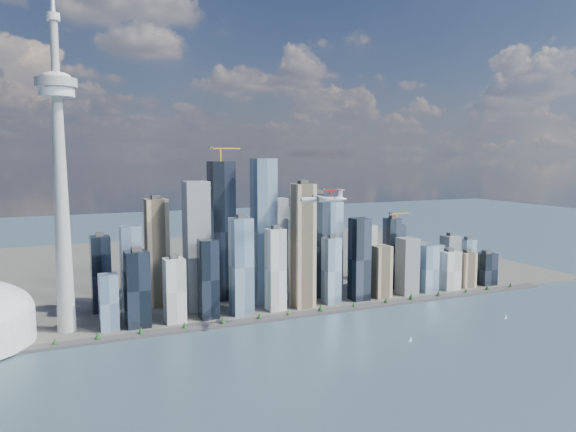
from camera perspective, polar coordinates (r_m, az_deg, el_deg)
name	(u,v)px	position (r m, az deg, el deg)	size (l,w,h in m)	color
ground	(357,377)	(681.17, 7.01, -15.93)	(4000.00, 4000.00, 0.00)	#344F5B
seawall	(274,318)	(891.82, -1.39, -10.32)	(1100.00, 22.00, 4.00)	#383838
land	(199,266)	(1307.23, -8.98, -5.05)	(1400.00, 900.00, 3.00)	#4C4C47
shoreline_trees	(274,314)	(889.90, -1.39, -9.90)	(960.53, 7.20, 8.80)	#3F2D1E
skyscraper_cluster	(287,255)	(973.42, -0.11, -3.98)	(736.00, 142.00, 267.82)	black
needle_tower	(60,169)	(850.41, -22.16, 4.41)	(56.00, 56.00, 550.50)	#A8A9A4
airplane	(322,199)	(797.19, 3.52, 1.75)	(72.13, 64.09, 17.63)	silver
sailboat_west	(410,340)	(809.53, 12.33, -12.17)	(6.03, 2.22, 8.33)	white
sailboat_east	(506,317)	(958.09, 21.25, -9.53)	(5.95, 3.73, 8.54)	white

